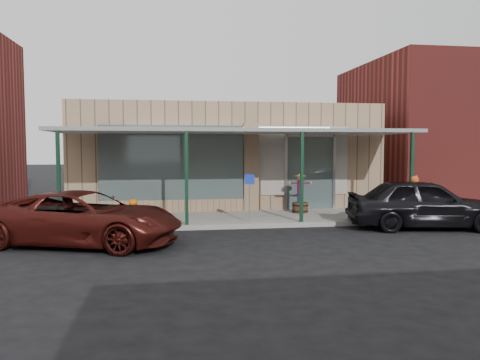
{
  "coord_description": "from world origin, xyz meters",
  "views": [
    {
      "loc": [
        -2.32,
        -12.03,
        2.5
      ],
      "look_at": [
        -0.09,
        2.6,
        1.47
      ],
      "focal_mm": 35.0,
      "sensor_mm": 36.0,
      "label": 1
    }
  ],
  "objects": [
    {
      "name": "parked_sedan",
      "position": [
        5.42,
        1.26,
        0.78
      ],
      "size": [
        4.81,
        2.58,
        1.61
      ],
      "rotation": [
        0.0,
        0.0,
        1.4
      ],
      "color": "black",
      "rests_on": "ground"
    },
    {
      "name": "block_buildings_near",
      "position": [
        2.01,
        9.2,
        3.77
      ],
      "size": [
        61.0,
        8.0,
        8.0
      ],
      "color": "maroon",
      "rests_on": "ground"
    },
    {
      "name": "storefront",
      "position": [
        -0.0,
        8.16,
        2.09
      ],
      "size": [
        12.0,
        6.25,
        4.2
      ],
      "color": "#8B7055",
      "rests_on": "ground"
    },
    {
      "name": "awning",
      "position": [
        0.0,
        3.56,
        3.01
      ],
      "size": [
        12.0,
        3.0,
        3.04
      ],
      "color": "slate",
      "rests_on": "ground"
    },
    {
      "name": "barrel_pumpkin",
      "position": [
        -3.53,
        4.0,
        0.39
      ],
      "size": [
        0.66,
        0.66,
        0.67
      ],
      "rotation": [
        0.0,
        0.0,
        -0.18
      ],
      "color": "#47311C",
      "rests_on": "sidewalk"
    },
    {
      "name": "barrel_scarecrow",
      "position": [
        2.34,
        4.17,
        0.64
      ],
      "size": [
        0.84,
        0.74,
        1.45
      ],
      "rotation": [
        0.0,
        0.0,
        0.41
      ],
      "color": "#47311C",
      "rests_on": "sidewalk"
    },
    {
      "name": "car_maroon",
      "position": [
        -4.48,
        0.31,
        0.69
      ],
      "size": [
        5.46,
        3.76,
        1.39
      ],
      "primitive_type": "imported",
      "rotation": [
        0.0,
        0.0,
        1.25
      ],
      "color": "#41100D",
      "rests_on": "ground"
    },
    {
      "name": "handicap_sign",
      "position": [
        0.18,
        2.4,
        1.12
      ],
      "size": [
        0.29,
        0.15,
        1.51
      ],
      "rotation": [
        0.0,
        0.0,
        -0.42
      ],
      "color": "gray",
      "rests_on": "sidewalk"
    },
    {
      "name": "sidewalk",
      "position": [
        0.0,
        3.6,
        0.07
      ],
      "size": [
        40.0,
        3.2,
        0.15
      ],
      "primitive_type": "cube",
      "color": "gray",
      "rests_on": "ground"
    },
    {
      "name": "ground",
      "position": [
        0.0,
        0.0,
        0.0
      ],
      "size": [
        120.0,
        120.0,
        0.0
      ],
      "primitive_type": "plane",
      "color": "black",
      "rests_on": "ground"
    }
  ]
}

